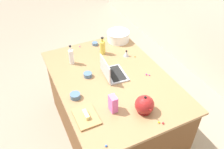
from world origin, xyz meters
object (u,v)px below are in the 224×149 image
object	(u,v)px
kettle	(144,105)
ramekin_wide	(75,96)
mixing_bowl_large	(118,36)
bottle_vinegar	(71,56)
ramekin_medium	(95,44)
butter_stick_left	(86,114)
bottle_oil	(102,47)
cutting_board	(86,117)
laptop	(112,72)
candy_bag	(113,104)
kitchen_timer	(126,54)
ramekin_small	(88,75)

from	to	relation	value
kettle	ramekin_wide	size ratio (longest dim) A/B	2.10
mixing_bowl_large	bottle_vinegar	distance (m)	0.77
ramekin_medium	butter_stick_left	bearing A→B (deg)	-26.07
bottle_vinegar	ramekin_medium	size ratio (longest dim) A/B	3.17
mixing_bowl_large	ramekin_medium	xyz separation A→B (m)	(-0.03, -0.33, -0.05)
bottle_oil	ramekin_medium	world-z (taller)	bottle_oil
bottle_oil	cutting_board	world-z (taller)	bottle_oil
laptop	candy_bag	size ratio (longest dim) A/B	1.92
bottle_vinegar	butter_stick_left	world-z (taller)	bottle_vinegar
butter_stick_left	ramekin_medium	size ratio (longest dim) A/B	1.44
ramekin_medium	bottle_vinegar	bearing A→B (deg)	-56.47
laptop	bottle_oil	size ratio (longest dim) A/B	1.44
ramekin_wide	kitchen_timer	distance (m)	0.91
mixing_bowl_large	butter_stick_left	size ratio (longest dim) A/B	2.78
candy_bag	ramekin_medium	bearing A→B (deg)	165.82
ramekin_medium	kitchen_timer	bearing A→B (deg)	31.35
laptop	ramekin_small	xyz separation A→B (m)	(-0.10, -0.24, -0.02)
laptop	kettle	distance (m)	0.60
ramekin_medium	kitchen_timer	size ratio (longest dim) A/B	0.99
cutting_board	candy_bag	bearing A→B (deg)	84.64
bottle_vinegar	kitchen_timer	bearing A→B (deg)	77.57
bottle_vinegar	cutting_board	world-z (taller)	bottle_vinegar
laptop	kettle	xyz separation A→B (m)	(0.60, 0.04, 0.03)
laptop	mixing_bowl_large	size ratio (longest dim) A/B	1.07
kitchen_timer	kettle	bearing A→B (deg)	-18.16
candy_bag	butter_stick_left	bearing A→B (deg)	-96.22
kettle	cutting_board	bearing A→B (deg)	-107.27
bottle_vinegar	ramekin_wide	bearing A→B (deg)	-14.94
laptop	butter_stick_left	distance (m)	0.64
mixing_bowl_large	ramekin_small	size ratio (longest dim) A/B	3.31
ramekin_small	ramekin_wide	distance (m)	0.35
ramekin_small	kitchen_timer	world-z (taller)	kitchen_timer
ramekin_small	kitchen_timer	bearing A→B (deg)	106.53
butter_stick_left	kitchen_timer	distance (m)	1.07
cutting_board	ramekin_medium	xyz separation A→B (m)	(-1.12, 0.55, 0.01)
mixing_bowl_large	kettle	bearing A→B (deg)	-16.32
kettle	ramekin_small	world-z (taller)	kettle
bottle_oil	butter_stick_left	distance (m)	1.05
mixing_bowl_large	candy_bag	bearing A→B (deg)	-29.02
bottle_vinegar	cutting_board	distance (m)	0.87
ramekin_wide	laptop	bearing A→B (deg)	108.18
bottle_vinegar	laptop	bearing A→B (deg)	37.79
mixing_bowl_large	bottle_vinegar	bearing A→B (deg)	-72.15
kettle	cutting_board	world-z (taller)	kettle
bottle_vinegar	ramekin_wide	size ratio (longest dim) A/B	2.38
bottle_oil	bottle_vinegar	size ratio (longest dim) A/B	0.94
kettle	kitchen_timer	distance (m)	0.92
mixing_bowl_large	ramekin_small	world-z (taller)	mixing_bowl_large
bottle_vinegar	candy_bag	world-z (taller)	bottle_vinegar
laptop	mixing_bowl_large	world-z (taller)	laptop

